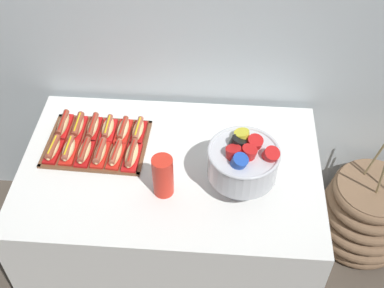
% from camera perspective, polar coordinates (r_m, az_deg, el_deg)
% --- Properties ---
extents(ground_plane, '(10.00, 10.00, 0.00)m').
position_cam_1_polar(ground_plane, '(2.95, -2.02, -12.71)').
color(ground_plane, '#4C4238').
extents(back_wall, '(6.00, 0.10, 2.60)m').
position_cam_1_polar(back_wall, '(2.41, -1.53, 15.52)').
color(back_wall, '#B2BCC1').
rests_on(back_wall, ground_plane).
extents(buffet_table, '(1.40, 0.91, 0.78)m').
position_cam_1_polar(buffet_table, '(2.61, -2.25, -7.97)').
color(buffet_table, white).
rests_on(buffet_table, ground_plane).
extents(floor_vase, '(0.54, 0.54, 0.85)m').
position_cam_1_polar(floor_vase, '(3.01, 19.15, -7.42)').
color(floor_vase, brown).
rests_on(floor_vase, ground_plane).
extents(serving_tray, '(0.49, 0.38, 0.01)m').
position_cam_1_polar(serving_tray, '(2.45, -10.76, 0.01)').
color(serving_tray, brown).
rests_on(serving_tray, buffet_table).
extents(hot_dog_0, '(0.07, 0.17, 0.06)m').
position_cam_1_polar(hot_dog_0, '(2.44, -15.56, -0.55)').
color(hot_dog_0, '#B21414').
rests_on(hot_dog_0, serving_tray).
extents(hot_dog_1, '(0.07, 0.16, 0.06)m').
position_cam_1_polar(hot_dog_1, '(2.41, -13.89, -0.66)').
color(hot_dog_1, red).
rests_on(hot_dog_1, serving_tray).
extents(hot_dog_2, '(0.07, 0.17, 0.06)m').
position_cam_1_polar(hot_dog_2, '(2.39, -12.17, -0.86)').
color(hot_dog_2, '#B21414').
rests_on(hot_dog_2, serving_tray).
extents(hot_dog_3, '(0.07, 0.17, 0.06)m').
position_cam_1_polar(hot_dog_3, '(2.37, -10.44, -0.97)').
color(hot_dog_3, red).
rests_on(hot_dog_3, serving_tray).
extents(hot_dog_4, '(0.07, 0.17, 0.06)m').
position_cam_1_polar(hot_dog_4, '(2.35, -8.68, -1.15)').
color(hot_dog_4, red).
rests_on(hot_dog_4, serving_tray).
extents(hot_dog_5, '(0.08, 0.18, 0.06)m').
position_cam_1_polar(hot_dog_5, '(2.34, -6.89, -1.25)').
color(hot_dog_5, red).
rests_on(hot_dog_5, serving_tray).
extents(hot_dog_6, '(0.06, 0.18, 0.06)m').
position_cam_1_polar(hot_dog_6, '(2.54, -14.50, 2.15)').
color(hot_dog_6, red).
rests_on(hot_dog_6, serving_tray).
extents(hot_dog_7, '(0.06, 0.17, 0.06)m').
position_cam_1_polar(hot_dog_7, '(2.52, -12.87, 2.00)').
color(hot_dog_7, red).
rests_on(hot_dog_7, serving_tray).
extents(hot_dog_8, '(0.06, 0.17, 0.06)m').
position_cam_1_polar(hot_dog_8, '(2.50, -11.24, 1.90)').
color(hot_dog_8, '#B21414').
rests_on(hot_dog_8, serving_tray).
extents(hot_dog_9, '(0.07, 0.16, 0.06)m').
position_cam_1_polar(hot_dog_9, '(2.48, -9.57, 1.76)').
color(hot_dog_9, red).
rests_on(hot_dog_9, serving_tray).
extents(hot_dog_10, '(0.07, 0.17, 0.06)m').
position_cam_1_polar(hot_dog_10, '(2.47, -7.87, 1.62)').
color(hot_dog_10, red).
rests_on(hot_dog_10, serving_tray).
extents(hot_dog_11, '(0.07, 0.17, 0.06)m').
position_cam_1_polar(hot_dog_11, '(2.45, -6.17, 1.54)').
color(hot_dog_11, '#B21414').
rests_on(hot_dog_11, serving_tray).
extents(punch_bowl, '(0.31, 0.31, 0.27)m').
position_cam_1_polar(punch_bowl, '(2.14, 5.87, -1.98)').
color(punch_bowl, silver).
rests_on(punch_bowl, buffet_table).
extents(cup_stack, '(0.09, 0.09, 0.20)m').
position_cam_1_polar(cup_stack, '(2.15, -3.33, -3.67)').
color(cup_stack, red).
rests_on(cup_stack, buffet_table).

